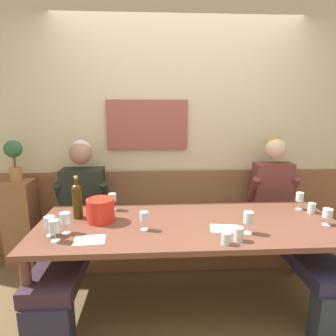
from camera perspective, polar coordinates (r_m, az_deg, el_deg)
The scene contains 24 objects.
ground_plane at distance 2.59m, azimuth 4.24°, elevation -26.73°, with size 6.80×6.80×0.02m, color brown.
room_wall_back at distance 3.11m, azimuth 1.95°, elevation 8.19°, with size 6.80×0.12×2.80m.
wood_wainscot_panel at distance 3.26m, azimuth 1.98°, elevation -8.57°, with size 6.80×0.03×0.92m, color brown.
wall_bench at distance 3.14m, azimuth 2.32°, elevation -13.02°, with size 2.66×0.42×0.94m.
dining_table at distance 2.33m, azimuth 4.16°, elevation -12.30°, with size 2.36×0.90×0.72m.
person_center_left_seat at distance 2.73m, azimuth -17.83°, elevation -9.50°, with size 0.51×1.34×1.30m.
person_left_seat at distance 2.90m, azimuth 22.51°, elevation -8.59°, with size 0.49×1.34×1.32m.
ice_bucket at distance 2.36m, azimuth -13.17°, elevation -8.10°, with size 0.22×0.22×0.18m, color red.
wine_bottle_clear_water at distance 2.45m, azimuth -17.49°, elevation -6.01°, with size 0.08×0.08×0.35m.
wine_glass_near_bucket at distance 2.58m, azimuth -10.94°, elevation -5.82°, with size 0.07×0.07×0.15m.
wine_glass_mid_left at distance 2.21m, azimuth -19.61°, elevation -9.51°, with size 0.08×0.08×0.16m.
wine_glass_center_rear at distance 2.16m, azimuth 15.57°, elevation -9.59°, with size 0.07×0.07×0.16m.
wine_glass_right_end at distance 2.54m, azimuth 28.97°, elevation -7.95°, with size 0.07×0.07×0.13m.
wine_glass_mid_right at distance 2.12m, azimuth -21.52°, elevation -10.79°, with size 0.07×0.07×0.15m.
wine_glass_left_end at distance 2.79m, azimuth 24.56°, elevation -5.36°, with size 0.06×0.06×0.15m.
wine_glass_center_front at distance 2.15m, azimuth -4.75°, elevation -9.69°, with size 0.06×0.06×0.14m.
wine_glass_by_bottle at distance 2.22m, azimuth -22.31°, elevation -10.02°, with size 0.08×0.08×0.14m.
water_tumbler_center at distance 2.00m, azimuth 11.37°, elevation -13.47°, with size 0.06×0.06×0.08m, color silver.
water_tumbler_right at distance 2.77m, azimuth 26.49°, elevation -7.07°, with size 0.06×0.06×0.09m, color silver.
water_tumbler_left at distance 2.06m, azimuth 13.79°, elevation -12.55°, with size 0.07×0.07×0.10m, color silver.
tasting_sheet_left_guest at distance 2.24m, azimuth 11.08°, elevation -11.62°, with size 0.21×0.15×0.00m, color white.
tasting_sheet_right_guest at distance 2.10m, azimuth -15.23°, elevation -13.54°, with size 0.21×0.15×0.00m, color white.
corner_pedestal at distance 3.37m, azimuth -26.93°, elevation -9.61°, with size 0.28×0.28×0.88m, color brown.
potted_plant at distance 3.19m, azimuth -28.13°, elevation 2.08°, with size 0.17×0.17×0.41m.
Camera 1 is at (-0.29, -2.00, 1.62)m, focal length 30.89 mm.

